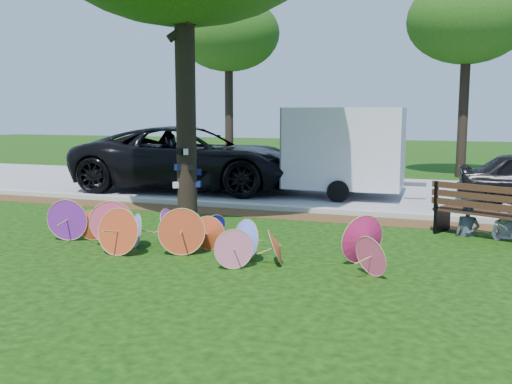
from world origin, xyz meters
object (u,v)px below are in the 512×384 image
(parasol_pile, at_px, (185,232))
(park_bench, at_px, (488,211))
(black_van, at_px, (190,159))
(person_right, at_px, (508,205))
(person_left, at_px, (469,205))
(cargo_trailer, at_px, (345,148))

(parasol_pile, relative_size, park_bench, 3.24)
(parasol_pile, distance_m, black_van, 8.23)
(person_right, bearing_deg, person_left, -158.24)
(parasol_pile, relative_size, black_van, 0.91)
(black_van, bearing_deg, person_left, -124.74)
(black_van, relative_size, person_left, 5.80)
(park_bench, height_order, person_left, person_left)
(person_left, relative_size, person_right, 0.94)
(black_van, relative_size, park_bench, 3.56)
(parasol_pile, bearing_deg, person_right, 30.29)
(black_van, xyz_separation_m, person_right, (8.88, -4.28, -0.34))
(park_bench, relative_size, person_left, 1.63)
(black_van, height_order, park_bench, black_van)
(parasol_pile, height_order, black_van, black_van)
(cargo_trailer, relative_size, park_bench, 1.60)
(cargo_trailer, height_order, park_bench, cargo_trailer)
(black_van, bearing_deg, park_bench, -124.03)
(cargo_trailer, xyz_separation_m, park_bench, (3.67, -4.47, -0.90))
(cargo_trailer, distance_m, person_right, 6.02)
(person_left, bearing_deg, parasol_pile, -142.50)
(cargo_trailer, bearing_deg, person_left, -54.93)
(person_right, bearing_deg, black_van, 175.99)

